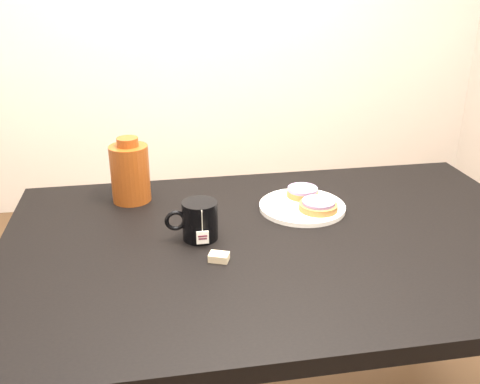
{
  "coord_description": "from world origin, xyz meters",
  "views": [
    {
      "loc": [
        -0.31,
        -1.16,
        1.37
      ],
      "look_at": [
        -0.08,
        0.17,
        0.81
      ],
      "focal_mm": 40.0,
      "sensor_mm": 36.0,
      "label": 1
    }
  ],
  "objects_px": {
    "plate": "(302,206)",
    "bagel_package": "(130,172)",
    "bagel_back": "(302,192)",
    "teabag_pouch": "(219,257)",
    "table": "(282,266)",
    "mug": "(199,220)",
    "bagel_front": "(318,206)"
  },
  "relations": [
    {
      "from": "plate",
      "to": "bagel_front",
      "type": "height_order",
      "value": "bagel_front"
    },
    {
      "from": "plate",
      "to": "teabag_pouch",
      "type": "relative_size",
      "value": 5.34
    },
    {
      "from": "table",
      "to": "bagel_back",
      "type": "relative_size",
      "value": 11.29
    },
    {
      "from": "bagel_back",
      "to": "teabag_pouch",
      "type": "distance_m",
      "value": 0.42
    },
    {
      "from": "teabag_pouch",
      "to": "plate",
      "type": "bearing_deg",
      "value": 42.11
    },
    {
      "from": "table",
      "to": "plate",
      "type": "distance_m",
      "value": 0.21
    },
    {
      "from": "table",
      "to": "bagel_package",
      "type": "xyz_separation_m",
      "value": [
        -0.38,
        0.3,
        0.17
      ]
    },
    {
      "from": "table",
      "to": "bagel_package",
      "type": "height_order",
      "value": "bagel_package"
    },
    {
      "from": "table",
      "to": "mug",
      "type": "relative_size",
      "value": 10.62
    },
    {
      "from": "table",
      "to": "teabag_pouch",
      "type": "relative_size",
      "value": 31.11
    },
    {
      "from": "teabag_pouch",
      "to": "bagel_back",
      "type": "bearing_deg",
      "value": 46.51
    },
    {
      "from": "plate",
      "to": "bagel_back",
      "type": "height_order",
      "value": "bagel_back"
    },
    {
      "from": "bagel_package",
      "to": "table",
      "type": "bearing_deg",
      "value": -38.96
    },
    {
      "from": "table",
      "to": "bagel_front",
      "type": "bearing_deg",
      "value": 42.51
    },
    {
      "from": "plate",
      "to": "bagel_package",
      "type": "relative_size",
      "value": 1.27
    },
    {
      "from": "plate",
      "to": "teabag_pouch",
      "type": "xyz_separation_m",
      "value": [
        -0.27,
        -0.24,
        0.0
      ]
    },
    {
      "from": "bagel_back",
      "to": "table",
      "type": "bearing_deg",
      "value": -117.38
    },
    {
      "from": "bagel_front",
      "to": "mug",
      "type": "relative_size",
      "value": 1.11
    },
    {
      "from": "bagel_back",
      "to": "bagel_front",
      "type": "xyz_separation_m",
      "value": [
        0.02,
        -0.1,
        -0.0
      ]
    },
    {
      "from": "bagel_back",
      "to": "plate",
      "type": "bearing_deg",
      "value": -106.26
    },
    {
      "from": "table",
      "to": "bagel_package",
      "type": "bearing_deg",
      "value": 141.04
    },
    {
      "from": "bagel_front",
      "to": "bagel_package",
      "type": "relative_size",
      "value": 0.77
    },
    {
      "from": "table",
      "to": "mug",
      "type": "xyz_separation_m",
      "value": [
        -0.21,
        0.03,
        0.13
      ]
    },
    {
      "from": "bagel_package",
      "to": "bagel_front",
      "type": "bearing_deg",
      "value": -20.31
    },
    {
      "from": "plate",
      "to": "bagel_package",
      "type": "height_order",
      "value": "bagel_package"
    },
    {
      "from": "bagel_back",
      "to": "teabag_pouch",
      "type": "relative_size",
      "value": 2.75
    },
    {
      "from": "table",
      "to": "mug",
      "type": "height_order",
      "value": "mug"
    },
    {
      "from": "plate",
      "to": "teabag_pouch",
      "type": "bearing_deg",
      "value": -137.89
    },
    {
      "from": "mug",
      "to": "plate",
      "type": "bearing_deg",
      "value": 21.85
    },
    {
      "from": "mug",
      "to": "bagel_package",
      "type": "height_order",
      "value": "bagel_package"
    },
    {
      "from": "bagel_package",
      "to": "bagel_back",
      "type": "bearing_deg",
      "value": -10.28
    },
    {
      "from": "table",
      "to": "mug",
      "type": "distance_m",
      "value": 0.25
    }
  ]
}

